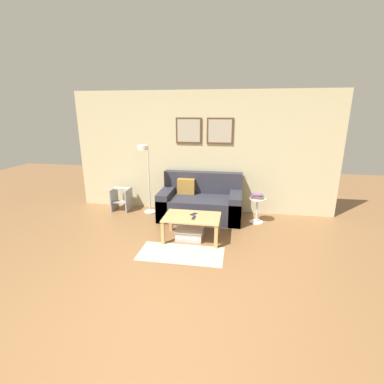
% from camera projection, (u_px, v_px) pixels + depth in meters
% --- Properties ---
extents(ground_plane, '(16.00, 16.00, 0.00)m').
position_uv_depth(ground_plane, '(154.00, 325.00, 2.88)').
color(ground_plane, brown).
extents(wall_back, '(5.60, 0.09, 2.55)m').
position_uv_depth(wall_back, '(202.00, 153.00, 5.92)').
color(wall_back, '#C6BC93').
rests_on(wall_back, ground_plane).
extents(area_rug, '(1.32, 0.63, 0.01)m').
position_uv_depth(area_rug, '(181.00, 253.00, 4.33)').
color(area_rug, '#C1B299').
rests_on(area_rug, ground_plane).
extents(couch, '(1.65, 0.90, 0.90)m').
position_uv_depth(couch, '(201.00, 203.00, 5.74)').
color(couch, '#2D2D38').
rests_on(couch, ground_plane).
extents(coffee_table, '(0.96, 0.63, 0.41)m').
position_uv_depth(coffee_table, '(192.00, 220.00, 4.75)').
color(coffee_table, tan).
rests_on(coffee_table, ground_plane).
extents(storage_bin, '(0.47, 0.46, 0.18)m').
position_uv_depth(storage_bin, '(190.00, 233.00, 4.86)').
color(storage_bin, '#B2B2B7').
rests_on(storage_bin, ground_plane).
extents(floor_lamp, '(0.27, 0.52, 1.49)m').
position_uv_depth(floor_lamp, '(146.00, 167.00, 5.67)').
color(floor_lamp, silver).
rests_on(floor_lamp, ground_plane).
extents(side_table, '(0.31, 0.31, 0.50)m').
position_uv_depth(side_table, '(257.00, 208.00, 5.46)').
color(side_table, white).
rests_on(side_table, ground_plane).
extents(book_stack, '(0.25, 0.17, 0.09)m').
position_uv_depth(book_stack, '(257.00, 196.00, 5.40)').
color(book_stack, '#335199').
rests_on(book_stack, side_table).
extents(remote_control, '(0.05, 0.15, 0.02)m').
position_uv_depth(remote_control, '(194.00, 217.00, 4.66)').
color(remote_control, '#232328').
rests_on(remote_control, coffee_table).
extents(cell_phone, '(0.13, 0.15, 0.01)m').
position_uv_depth(cell_phone, '(194.00, 214.00, 4.83)').
color(cell_phone, '#1E2338').
rests_on(cell_phone, coffee_table).
extents(step_stool, '(0.38, 0.39, 0.49)m').
position_uv_depth(step_stool, '(121.00, 199.00, 6.18)').
color(step_stool, '#99999E').
rests_on(step_stool, ground_plane).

